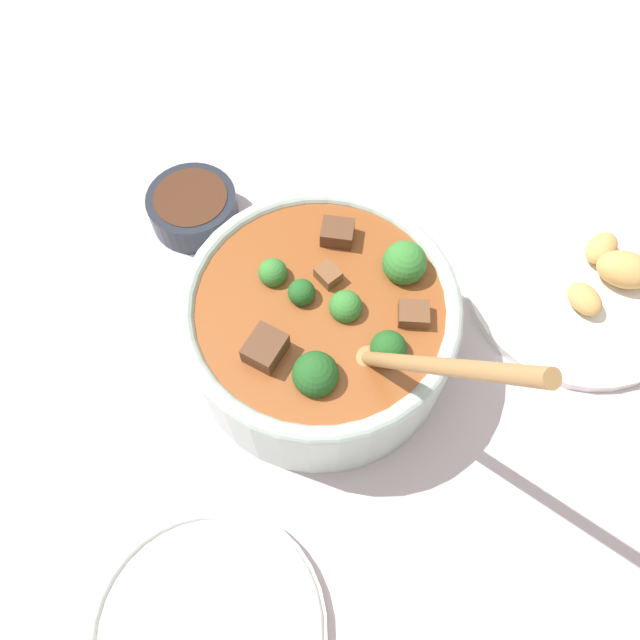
# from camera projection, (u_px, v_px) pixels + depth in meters

# --- Properties ---
(ground_plane) EXTENTS (4.00, 4.00, 0.00)m
(ground_plane) POSITION_uv_depth(u_px,v_px,m) (320.00, 349.00, 0.63)
(ground_plane) COLOR silver
(stew_bowl) EXTENTS (0.25, 0.30, 0.29)m
(stew_bowl) POSITION_uv_depth(u_px,v_px,m) (321.00, 324.00, 0.58)
(stew_bowl) COLOR #B2C6BC
(stew_bowl) RESTS_ON ground_plane
(condiment_bowl) EXTENTS (0.10, 0.10, 0.04)m
(condiment_bowl) POSITION_uv_depth(u_px,v_px,m) (193.00, 207.00, 0.68)
(condiment_bowl) COLOR #232833
(condiment_bowl) RESTS_ON ground_plane
(empty_plate) EXTENTS (0.20, 0.20, 0.02)m
(empty_plate) POSITION_uv_depth(u_px,v_px,m) (205.00, 631.00, 0.50)
(empty_plate) COLOR white
(empty_plate) RESTS_ON ground_plane
(food_plate) EXTENTS (0.23, 0.23, 0.05)m
(food_plate) POSITION_uv_depth(u_px,v_px,m) (582.00, 283.00, 0.65)
(food_plate) COLOR white
(food_plate) RESTS_ON ground_plane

